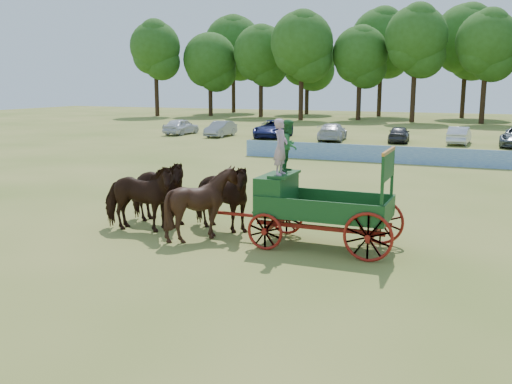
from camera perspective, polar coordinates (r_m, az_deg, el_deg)
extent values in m
plane|color=#A39349|center=(17.50, 18.29, -5.65)|extent=(160.00, 160.00, 0.00)
imported|color=black|center=(18.94, -11.70, -0.55)|extent=(2.83, 1.59, 2.26)
imported|color=black|center=(19.84, -9.93, 0.03)|extent=(2.81, 1.54, 2.26)
imported|color=black|center=(17.72, -5.25, -1.15)|extent=(2.34, 2.15, 2.27)
imported|color=black|center=(18.68, -3.69, -0.50)|extent=(2.90, 1.84, 2.26)
cube|color=maroon|center=(17.46, 2.05, -3.09)|extent=(0.12, 2.00, 0.12)
cube|color=maroon|center=(16.69, 11.77, -3.98)|extent=(0.12, 2.00, 0.12)
cube|color=maroon|center=(16.47, 6.28, -3.58)|extent=(3.80, 0.10, 0.12)
cube|color=maroon|center=(17.50, 7.29, -2.74)|extent=(3.80, 0.10, 0.12)
cube|color=maroon|center=(17.74, -0.68, -2.35)|extent=(2.80, 0.09, 0.09)
cube|color=#1A5020|center=(16.91, 6.83, -2.22)|extent=(3.80, 1.80, 0.10)
cube|color=#1A5020|center=(16.02, 6.00, -1.84)|extent=(3.80, 0.06, 0.55)
cube|color=#1A5020|center=(17.68, 7.62, -0.67)|extent=(3.80, 0.06, 0.55)
cube|color=#1A5020|center=(16.46, 13.16, -1.73)|extent=(0.06, 1.80, 0.55)
cube|color=#1A5020|center=(17.25, 2.07, -0.03)|extent=(0.85, 1.70, 1.05)
cube|color=#1A5020|center=(17.07, 2.87, 1.79)|extent=(0.55, 1.50, 0.08)
cube|color=#1A5020|center=(17.42, 0.89, -0.58)|extent=(0.10, 1.60, 0.65)
cube|color=#1A5020|center=(17.42, 1.44, -1.59)|extent=(0.55, 1.60, 0.06)
cube|color=#1A5020|center=(15.57, 12.49, 0.02)|extent=(0.08, 0.08, 1.80)
cube|color=#1A5020|center=(17.13, 13.43, 0.96)|extent=(0.08, 0.08, 1.80)
cube|color=#1A5020|center=(16.25, 13.07, 2.59)|extent=(0.07, 1.75, 0.75)
cube|color=#CB7E34|center=(16.20, 13.13, 3.99)|extent=(0.08, 1.80, 0.09)
cube|color=#CB7E34|center=(16.26, 12.93, 2.60)|extent=(0.02, 1.30, 0.12)
torus|color=maroon|center=(16.61, 0.90, -3.99)|extent=(1.09, 0.09, 1.09)
torus|color=maroon|center=(18.34, 3.08, -2.57)|extent=(1.09, 0.09, 1.09)
torus|color=maroon|center=(15.76, 11.13, -4.46)|extent=(1.39, 0.09, 1.39)
torus|color=maroon|center=(17.57, 12.37, -2.91)|extent=(1.39, 0.09, 1.39)
imported|color=#CA9BAD|center=(16.63, 2.49, 4.53)|extent=(0.39, 0.60, 1.63)
imported|color=#286B30|center=(17.29, 3.28, 4.66)|extent=(0.59, 0.76, 1.57)
cube|color=#2156B3|center=(35.11, 18.99, 3.29)|extent=(26.00, 0.08, 1.05)
imported|color=silver|center=(54.35, -7.50, 6.53)|extent=(1.88, 4.45, 1.50)
imported|color=gray|center=(51.81, -3.56, 6.32)|extent=(1.50, 4.21, 1.38)
imported|color=navy|center=(50.86, 1.72, 6.33)|extent=(2.95, 5.66, 1.52)
imported|color=silver|center=(48.59, 7.65, 5.98)|extent=(2.60, 5.20, 1.45)
imported|color=#333338|center=(48.13, 14.11, 5.64)|extent=(1.93, 4.09, 1.35)
imported|color=silver|center=(48.01, 19.66, 5.35)|extent=(1.69, 4.31, 1.40)
cylinder|color=#382314|center=(84.54, -9.89, 9.29)|extent=(0.60, 0.60, 5.34)
sphere|color=#264E14|center=(84.67, -10.05, 14.15)|extent=(7.10, 7.10, 7.10)
cylinder|color=#382314|center=(84.42, -4.57, 9.08)|extent=(0.60, 0.60, 4.36)
sphere|color=#264E14|center=(84.44, -4.63, 13.06)|extent=(7.72, 7.72, 7.72)
cylinder|color=#382314|center=(81.72, 0.49, 9.23)|extent=(0.60, 0.60, 4.85)
sphere|color=#264E14|center=(81.79, 0.50, 13.79)|extent=(7.71, 7.71, 7.71)
cylinder|color=#382314|center=(75.00, 4.52, 9.23)|extent=(0.60, 0.60, 5.33)
sphere|color=#264E14|center=(75.13, 4.60, 14.69)|extent=(7.98, 7.98, 7.98)
cylinder|color=#382314|center=(75.75, 10.22, 8.82)|extent=(0.60, 0.60, 4.57)
sphere|color=#264E14|center=(75.79, 10.38, 13.46)|extent=(7.03, 7.03, 7.03)
cylinder|color=#382314|center=(73.33, 15.42, 8.92)|extent=(0.60, 0.60, 5.55)
sphere|color=#264E14|center=(73.50, 15.72, 14.73)|extent=(7.46, 7.46, 7.46)
cylinder|color=#382314|center=(73.04, 21.73, 8.39)|extent=(0.60, 0.60, 5.16)
sphere|color=#264E14|center=(73.16, 22.12, 13.81)|extent=(7.10, 7.10, 7.10)
cylinder|color=#382314|center=(93.55, -2.26, 9.74)|extent=(0.60, 0.60, 5.84)
sphere|color=#264E14|center=(93.72, -2.30, 14.53)|extent=(9.19, 9.19, 9.19)
cylinder|color=#382314|center=(88.92, 5.10, 9.24)|extent=(0.60, 0.60, 4.59)
sphere|color=#264E14|center=(88.96, 5.17, 13.21)|extent=(8.50, 8.50, 8.50)
cylinder|color=#382314|center=(84.64, 12.24, 9.39)|extent=(0.60, 0.60, 5.88)
sphere|color=#264E14|center=(84.83, 12.46, 14.72)|extent=(8.63, 8.63, 8.63)
cylinder|color=#382314|center=(83.94, 20.00, 8.96)|extent=(0.60, 0.60, 5.81)
sphere|color=#264E14|center=(84.12, 20.35, 14.26)|extent=(9.08, 9.08, 9.08)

